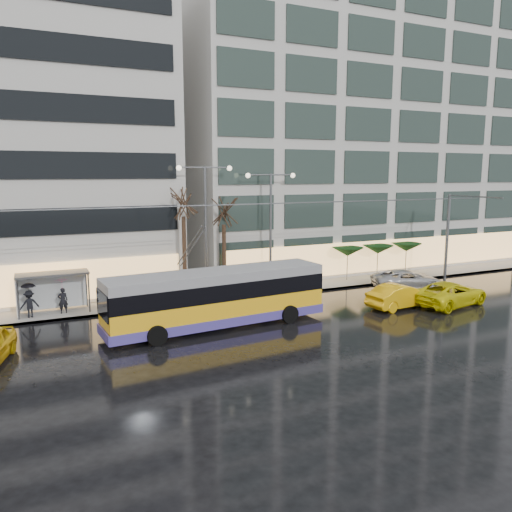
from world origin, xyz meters
TOP-DOWN VIEW (x-y plane):
  - ground at (0.00, 0.00)m, footprint 140.00×140.00m
  - sidewalk at (2.00, 14.00)m, footprint 80.00×10.00m
  - kerb at (2.00, 9.05)m, footprint 80.00×0.10m
  - building_right at (19.00, 19.00)m, footprint 32.00×14.00m
  - trolleybus at (0.31, 3.99)m, footprint 12.91×5.25m
  - catenary at (1.00, 7.94)m, footprint 42.24×5.12m
  - bus_shelter at (-8.38, 10.69)m, footprint 4.20×1.60m
  - street_lamp_near at (2.00, 10.80)m, footprint 3.96×0.36m
  - street_lamp_far at (7.00, 10.80)m, footprint 3.96×0.36m
  - tree_a at (0.50, 11.00)m, footprint 3.20×3.20m
  - tree_b at (3.50, 11.20)m, footprint 3.20×3.20m
  - parasol_a at (14.00, 11.00)m, footprint 2.50×2.50m
  - parasol_b at (17.00, 11.00)m, footprint 2.50×2.50m
  - parasol_c at (20.00, 11.00)m, footprint 2.50×2.50m
  - taxi_b at (12.57, 2.95)m, footprint 4.89×2.12m
  - taxi_c at (15.96, 2.06)m, footprint 6.11×3.67m
  - sedan_silver at (16.63, 6.96)m, footprint 5.73×4.03m
  - pedestrian_a at (-7.51, 10.13)m, footprint 1.04×1.05m
  - pedestrian_b at (-4.99, 10.32)m, footprint 1.05×1.00m
  - pedestrian_c at (-9.39, 10.01)m, footprint 1.15×0.95m

SIDE VIEW (x-z plane):
  - ground at x=0.00m, z-range 0.00..0.00m
  - sidewalk at x=2.00m, z-range 0.00..0.15m
  - kerb at x=2.00m, z-range 0.00..0.15m
  - sedan_silver at x=16.63m, z-range 0.00..1.45m
  - taxi_b at x=12.57m, z-range 0.00..1.57m
  - taxi_c at x=15.96m, z-range 0.00..1.59m
  - pedestrian_b at x=-4.99m, z-range 0.15..1.86m
  - pedestrian_c at x=-9.39m, z-range 0.21..2.32m
  - trolleybus at x=0.31m, z-range -1.36..4.55m
  - pedestrian_a at x=-7.51m, z-range 0.52..2.71m
  - bus_shelter at x=-8.38m, z-range 0.71..3.22m
  - parasol_a at x=14.00m, z-range 1.12..3.77m
  - parasol_b at x=17.00m, z-range 1.12..3.77m
  - parasol_c at x=20.00m, z-range 1.12..3.77m
  - catenary at x=1.00m, z-range 0.75..7.75m
  - street_lamp_far at x=7.00m, z-range 1.45..9.98m
  - street_lamp_near at x=2.00m, z-range 1.48..10.51m
  - tree_b at x=3.50m, z-range 2.55..10.25m
  - tree_a at x=0.50m, z-range 2.89..11.29m
  - building_right at x=19.00m, z-range 0.15..25.15m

